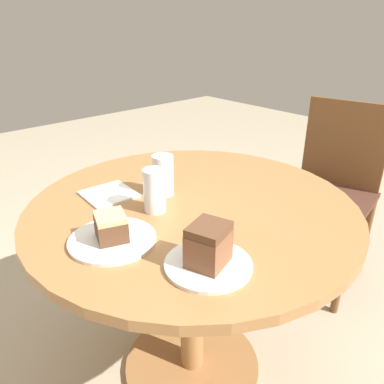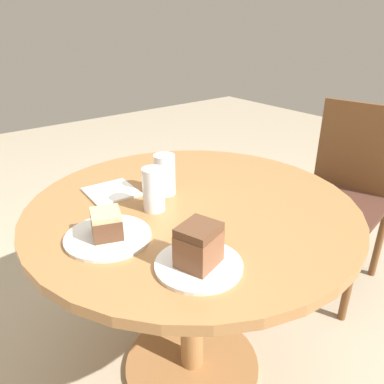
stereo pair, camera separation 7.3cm
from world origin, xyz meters
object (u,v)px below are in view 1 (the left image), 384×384
cake_slice_near (111,227)px  cake_slice_far (209,245)px  chair (329,190)px  plate_near (112,240)px  glass_lemonade (154,192)px  glass_water (163,178)px  plate_far (208,264)px

cake_slice_near → cake_slice_far: size_ratio=0.91×
chair → cake_slice_far: (0.29, -1.15, 0.32)m
chair → plate_near: 1.29m
plate_near → cake_slice_near: bearing=0.0°
glass_lemonade → glass_water: bearing=129.1°
chair → glass_lemonade: bearing=-101.9°
plate_near → glass_water: bearing=116.1°
plate_far → glass_water: 0.43m
chair → plate_near: size_ratio=3.89×
plate_far → glass_lemonade: bearing=165.9°
plate_near → glass_lemonade: (-0.06, 0.19, 0.06)m
plate_far → plate_near: bearing=-155.9°
glass_lemonade → glass_water: size_ratio=1.00×
plate_near → cake_slice_far: (0.25, 0.11, 0.06)m
chair → glass_water: size_ratio=6.62×
cake_slice_far → plate_far: bearing=0.0°
plate_far → glass_water: bearing=156.1°
chair → cake_slice_far: size_ratio=7.74×
cake_slice_far → plate_near: bearing=-155.9°
cake_slice_near → glass_water: 0.31m
chair → cake_slice_near: 1.30m
cake_slice_far → glass_water: 0.42m
plate_near → cake_slice_far: 0.28m
cake_slice_far → glass_lemonade: (-0.31, 0.08, 0.00)m
plate_near → plate_far: same height
chair → glass_water: chair is taller
cake_slice_near → glass_water: (-0.14, 0.28, 0.01)m
cake_slice_near → cake_slice_far: (0.25, 0.11, 0.02)m
plate_near → cake_slice_far: size_ratio=1.99×
chair → cake_slice_near: chair is taller
cake_slice_far → glass_lemonade: size_ratio=0.86×
plate_near → plate_far: 0.27m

